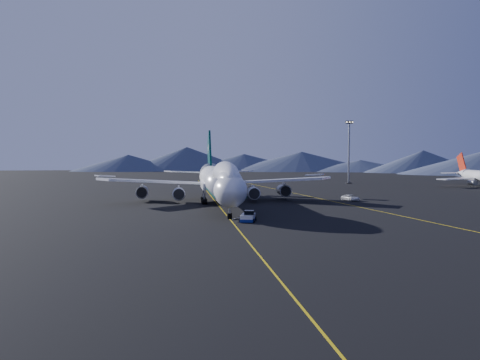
{
  "coord_description": "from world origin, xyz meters",
  "views": [
    {
      "loc": [
        -10.58,
        -128.96,
        13.16
      ],
      "look_at": [
        5.53,
        1.75,
        6.0
      ],
      "focal_mm": 40.0,
      "sensor_mm": 36.0,
      "label": 1
    }
  ],
  "objects": [
    {
      "name": "pushback_tug",
      "position": [
        3.0,
        -30.78,
        0.67
      ],
      "size": [
        3.77,
        5.39,
        2.14
      ],
      "rotation": [
        0.0,
        0.0,
        -0.26
      ],
      "color": "silver",
      "rests_on": "ground"
    },
    {
      "name": "ground",
      "position": [
        0.0,
        0.0,
        0.0
      ],
      "size": [
        500.0,
        500.0,
        0.0
      ],
      "primitive_type": "plane",
      "color": "black",
      "rests_on": "ground"
    },
    {
      "name": "taxiway_line_main",
      "position": [
        0.0,
        0.0,
        0.01
      ],
      "size": [
        0.25,
        220.0,
        0.01
      ],
      "primitive_type": "cube",
      "color": "gold",
      "rests_on": "ground"
    },
    {
      "name": "taxiway_line_side",
      "position": [
        30.0,
        10.0,
        0.01
      ],
      "size": [
        28.08,
        198.09,
        0.01
      ],
      "primitive_type": "cube",
      "rotation": [
        0.0,
        0.0,
        0.14
      ],
      "color": "gold",
      "rests_on": "ground"
    },
    {
      "name": "floodlight_mast",
      "position": [
        59.79,
        80.68,
        12.87
      ],
      "size": [
        3.14,
        2.35,
        25.4
      ],
      "rotation": [
        0.0,
        0.0,
        -0.11
      ],
      "color": "black",
      "rests_on": "ground"
    },
    {
      "name": "boeing_747",
      "position": [
        0.0,
        0.03,
        5.81
      ],
      "size": [
        59.62,
        72.43,
        19.37
      ],
      "color": "silver",
      "rests_on": "ground"
    },
    {
      "name": "service_van",
      "position": [
        35.75,
        7.32,
        0.78
      ],
      "size": [
        4.21,
        6.16,
        1.56
      ],
      "primitive_type": "imported",
      "rotation": [
        0.0,
        0.0,
        0.31
      ],
      "color": "silver",
      "rests_on": "ground"
    }
  ]
}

